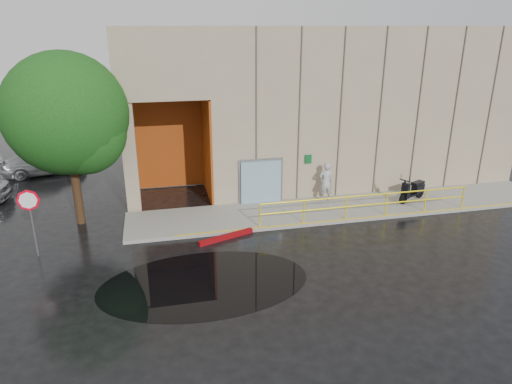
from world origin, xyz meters
TOP-DOWN VIEW (x-y plane):
  - ground at (0.00, 0.00)m, footprint 120.00×120.00m
  - sidewalk at (4.00, 4.50)m, footprint 20.00×3.00m
  - building at (5.10, 10.98)m, footprint 20.00×10.17m
  - guardrail at (4.25, 3.15)m, footprint 9.56×0.06m
  - person at (3.24, 5.44)m, footprint 0.69×0.46m
  - scooter at (7.26, 4.48)m, footprint 1.86×1.27m
  - stop_sign at (-9.00, 2.74)m, footprint 0.78×0.11m
  - red_curb at (-2.00, 2.63)m, footprint 2.32×1.00m
  - puddle at (-3.24, -0.49)m, footprint 7.01×4.38m
  - car_c at (-10.77, 13.43)m, footprint 4.83×3.04m
  - tree_near at (-7.69, 5.54)m, footprint 4.87×4.87m

SIDE VIEW (x-z plane):
  - ground at x=0.00m, z-range 0.00..0.00m
  - puddle at x=-3.24m, z-range 0.00..0.01m
  - sidewalk at x=4.00m, z-range 0.00..0.15m
  - red_curb at x=-2.00m, z-range 0.00..0.18m
  - car_c at x=-10.77m, z-range 0.00..1.31m
  - guardrail at x=4.25m, z-range 0.16..1.19m
  - scooter at x=7.26m, z-range 0.25..1.67m
  - person at x=3.24m, z-range 0.15..2.02m
  - stop_sign at x=-9.00m, z-range 0.59..3.20m
  - building at x=5.10m, z-range 0.21..8.21m
  - tree_near at x=-7.69m, z-range 0.95..8.11m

